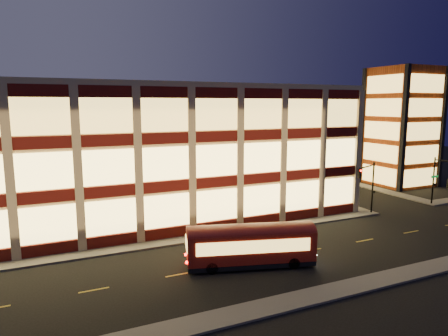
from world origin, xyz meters
name	(u,v)px	position (x,y,z in m)	size (l,w,h in m)	color
ground	(179,245)	(0.00, 0.00, 0.00)	(200.00, 200.00, 0.00)	black
sidewalk_office_south	(143,246)	(-3.00, 1.00, 0.07)	(54.00, 2.00, 0.15)	#514F4C
sidewalk_office_east	(289,187)	(23.00, 17.00, 0.07)	(2.00, 30.00, 0.15)	#514F4C
sidewalk_tower_west	(346,181)	(34.00, 17.00, 0.07)	(2.00, 30.00, 0.15)	#514F4C
sidewalk_near	(247,312)	(0.00, -13.00, 0.07)	(100.00, 2.00, 0.15)	#514F4C
office_building	(111,148)	(-2.91, 16.91, 7.25)	(50.45, 30.45, 14.50)	tan
stair_tower	(401,127)	(39.95, 11.95, 8.99)	(8.60, 8.60, 18.00)	#8C3814
traffic_signal_far	(368,180)	(22.21, 0.24, 4.11)	(3.79, 1.87, 6.00)	black
traffic_signal_right	(444,174)	(33.50, -0.62, 4.10)	(1.20, 4.37, 6.00)	black
trolley_bus	(251,243)	(3.63, -6.72, 1.85)	(10.15, 5.08, 3.34)	maroon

